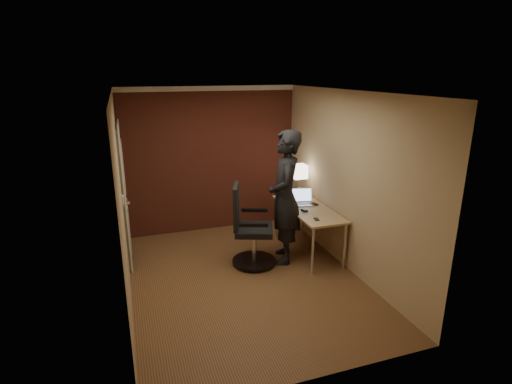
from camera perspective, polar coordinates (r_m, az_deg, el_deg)
room at (r=6.50m, az=-8.04°, el=4.60°), size 4.00×4.00×4.00m
desk at (r=6.24m, az=8.03°, el=-3.28°), size 0.60×1.50×0.73m
desk_lamp at (r=6.60m, az=6.20°, el=2.88°), size 0.22×0.22×0.54m
laptop at (r=6.33m, az=6.64°, el=-1.07°), size 0.38×0.32×0.23m
mouse at (r=6.00m, az=6.94°, el=-2.60°), size 0.08×0.11×0.03m
phone at (r=5.70m, az=8.63°, el=-3.86°), size 0.08×0.12×0.01m
wallet at (r=6.30m, az=8.28°, el=-1.73°), size 0.11×0.13×0.02m
office_chair at (r=5.79m, az=-1.02°, el=-5.57°), size 0.68×0.75×1.18m
person at (r=5.79m, az=4.14°, el=-0.80°), size 0.68×0.83×1.96m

